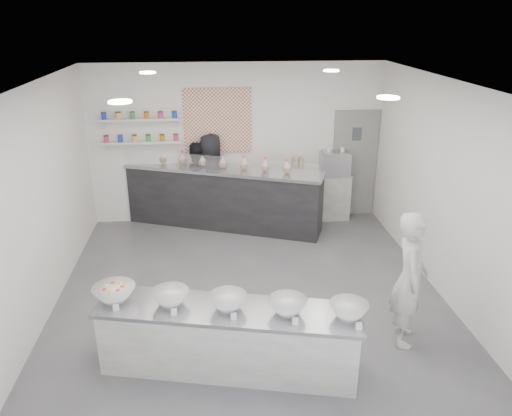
% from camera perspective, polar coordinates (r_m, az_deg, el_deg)
% --- Properties ---
extents(floor, '(6.00, 6.00, 0.00)m').
position_cam_1_polar(floor, '(7.31, -0.64, -10.07)').
color(floor, '#515156').
rests_on(floor, ground).
extents(ceiling, '(6.00, 6.00, 0.00)m').
position_cam_1_polar(ceiling, '(6.28, -0.76, 13.93)').
color(ceiling, white).
rests_on(ceiling, floor).
extents(back_wall, '(5.50, 0.00, 5.50)m').
position_cam_1_polar(back_wall, '(9.51, -2.20, 7.34)').
color(back_wall, white).
rests_on(back_wall, floor).
extents(left_wall, '(0.00, 6.00, 6.00)m').
position_cam_1_polar(left_wall, '(7.00, -23.75, 0.18)').
color(left_wall, white).
rests_on(left_wall, floor).
extents(right_wall, '(0.00, 6.00, 6.00)m').
position_cam_1_polar(right_wall, '(7.38, 21.10, 1.64)').
color(right_wall, white).
rests_on(right_wall, floor).
extents(back_door, '(0.88, 0.04, 2.10)m').
position_cam_1_polar(back_door, '(9.99, 11.18, 4.96)').
color(back_door, gray).
rests_on(back_door, floor).
extents(pattern_panel, '(1.25, 0.03, 1.20)m').
position_cam_1_polar(pattern_panel, '(9.37, -4.40, 9.90)').
color(pattern_panel, '#AA502A').
rests_on(pattern_panel, back_wall).
extents(jar_shelf_lower, '(1.45, 0.22, 0.04)m').
position_cam_1_polar(jar_shelf_lower, '(9.46, -12.91, 7.35)').
color(jar_shelf_lower, silver).
rests_on(jar_shelf_lower, back_wall).
extents(jar_shelf_upper, '(1.45, 0.22, 0.04)m').
position_cam_1_polar(jar_shelf_upper, '(9.37, -13.12, 9.84)').
color(jar_shelf_upper, silver).
rests_on(jar_shelf_upper, back_wall).
extents(preserve_jars, '(1.45, 0.10, 0.56)m').
position_cam_1_polar(preserve_jars, '(9.38, -13.07, 8.98)').
color(preserve_jars, '#E1325A').
rests_on(preserve_jars, jar_shelf_lower).
extents(downlight_0, '(0.24, 0.24, 0.02)m').
position_cam_1_polar(downlight_0, '(5.35, -15.28, 11.64)').
color(downlight_0, white).
rests_on(downlight_0, ceiling).
extents(downlight_1, '(0.24, 0.24, 0.02)m').
position_cam_1_polar(downlight_1, '(5.61, 14.87, 12.11)').
color(downlight_1, white).
rests_on(downlight_1, ceiling).
extents(downlight_2, '(0.24, 0.24, 0.02)m').
position_cam_1_polar(downlight_2, '(7.90, -12.28, 14.89)').
color(downlight_2, white).
rests_on(downlight_2, ceiling).
extents(downlight_3, '(0.24, 0.24, 0.02)m').
position_cam_1_polar(downlight_3, '(8.08, 8.58, 15.27)').
color(downlight_3, white).
rests_on(downlight_3, ceiling).
extents(prep_counter, '(3.01, 1.31, 0.80)m').
position_cam_1_polar(prep_counter, '(5.81, -3.11, -14.70)').
color(prep_counter, '#989793').
rests_on(prep_counter, floor).
extents(back_bar, '(3.71, 1.97, 1.15)m').
position_cam_1_polar(back_bar, '(9.39, -3.69, 1.21)').
color(back_bar, black).
rests_on(back_bar, floor).
extents(sneeze_guard, '(3.42, 1.33, 0.31)m').
position_cam_1_polar(sneeze_guard, '(8.87, -4.50, 4.95)').
color(sneeze_guard, white).
rests_on(sneeze_guard, back_bar).
extents(espresso_ledge, '(1.25, 0.40, 0.93)m').
position_cam_1_polar(espresso_ledge, '(9.81, 7.03, 1.31)').
color(espresso_ledge, '#989793').
rests_on(espresso_ledge, floor).
extents(espresso_machine, '(0.54, 0.37, 0.41)m').
position_cam_1_polar(espresso_machine, '(9.67, 9.02, 5.09)').
color(espresso_machine, '#93969E').
rests_on(espresso_machine, espresso_ledge).
extents(cup_stacks, '(0.24, 0.24, 0.33)m').
position_cam_1_polar(cup_stacks, '(9.54, 4.77, 4.79)').
color(cup_stacks, '#C2AA8B').
rests_on(cup_stacks, espresso_ledge).
extents(prep_bowls, '(3.06, 1.19, 0.17)m').
position_cam_1_polar(prep_bowls, '(5.54, -3.21, -10.65)').
color(prep_bowls, white).
rests_on(prep_bowls, prep_counter).
extents(label_cards, '(2.66, 0.04, 0.07)m').
position_cam_1_polar(label_cards, '(5.14, -1.58, -14.12)').
color(label_cards, white).
rests_on(label_cards, prep_counter).
extents(cookie_bags, '(2.44, 1.06, 0.27)m').
position_cam_1_polar(cookie_bags, '(9.17, -3.80, 5.39)').
color(cookie_bags, pink).
rests_on(cookie_bags, back_bar).
extents(woman_prep, '(0.57, 0.72, 1.72)m').
position_cam_1_polar(woman_prep, '(6.28, 17.16, -7.77)').
color(woman_prep, beige).
rests_on(woman_prep, floor).
extents(staff_left, '(0.83, 0.68, 1.59)m').
position_cam_1_polar(staff_left, '(9.56, -6.80, 2.85)').
color(staff_left, black).
rests_on(staff_left, floor).
extents(staff_right, '(0.91, 0.65, 1.74)m').
position_cam_1_polar(staff_right, '(9.53, -5.10, 3.34)').
color(staff_right, black).
rests_on(staff_right, floor).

